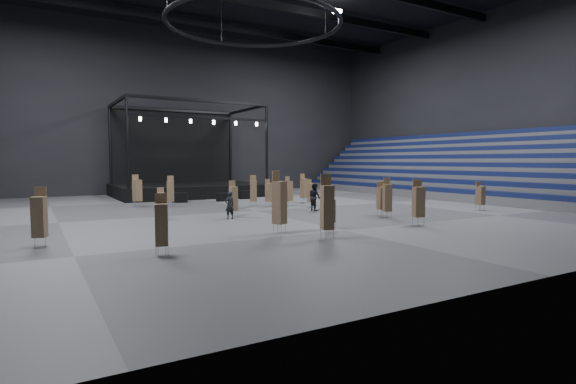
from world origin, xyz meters
TOP-DOWN VIEW (x-y plane):
  - floor at (0.00, 0.00)m, footprint 50.00×50.00m
  - wall_back at (0.00, 21.00)m, footprint 50.00×0.20m
  - wall_right at (25.00, 0.00)m, footprint 0.20×42.00m
  - bleachers_right at (22.94, 0.00)m, footprint 7.20×40.00m
  - stage at (0.00, 16.24)m, footprint 14.00×10.00m
  - truss_ring at (-0.00, 0.00)m, footprint 12.30×12.30m
  - flight_case_left at (-2.80, 8.83)m, footprint 1.41×1.03m
  - flight_case_mid at (0.84, 8.16)m, footprint 1.15×0.69m
  - flight_case_right at (3.57, 9.35)m, footprint 1.19×0.61m
  - chair_stack_0 at (4.74, -10.95)m, footprint 0.70×0.70m
  - chair_stack_1 at (-4.43, 5.76)m, footprint 0.65×0.65m
  - chair_stack_2 at (5.83, -6.75)m, footprint 0.58×0.58m
  - chair_stack_3 at (-3.26, -9.52)m, footprint 0.72×0.72m
  - chair_stack_4 at (5.06, 0.45)m, footprint 0.53×0.53m
  - chair_stack_5 at (-13.54, -7.73)m, footprint 0.64×0.64m
  - chair_stack_6 at (-9.64, -11.99)m, footprint 0.56×0.56m
  - chair_stack_7 at (5.51, -7.62)m, footprint 0.60×0.60m
  - chair_stack_8 at (3.94, 1.94)m, footprint 0.56×0.56m
  - chair_stack_9 at (-0.23, -9.59)m, footprint 0.51×0.51m
  - chair_stack_10 at (-2.67, -2.45)m, footprint 0.45×0.45m
  - chair_stack_11 at (6.19, 3.30)m, footprint 0.56×0.56m
  - chair_stack_12 at (1.21, 2.74)m, footprint 0.61×0.61m
  - chair_stack_13 at (2.25, 2.09)m, footprint 0.55×0.55m
  - chair_stack_14 at (-6.93, -1.24)m, footprint 0.49×0.49m
  - chair_stack_15 at (14.00, -7.95)m, footprint 0.50×0.50m
  - chair_stack_16 at (-2.13, -11.99)m, footprint 0.63×0.63m
  - chair_stack_17 at (-6.69, 6.89)m, footprint 0.70×0.70m
  - man_center at (-3.35, -3.43)m, footprint 0.66×0.49m
  - crew_member at (3.69, -2.12)m, footprint 0.75×0.96m

SIDE VIEW (x-z plane):
  - floor at x=0.00m, z-range 0.00..0.00m
  - flight_case_mid at x=0.84m, z-range 0.00..0.72m
  - flight_case_right at x=3.57m, z-range 0.00..0.78m
  - flight_case_left at x=-2.80m, z-range 0.00..0.85m
  - man_center at x=-3.35m, z-range 0.00..1.68m
  - chair_stack_9 at x=-0.23m, z-range 0.07..1.87m
  - crew_member at x=3.69m, z-range 0.00..1.95m
  - chair_stack_14 at x=-6.93m, z-range 0.06..1.98m
  - chair_stack_4 at x=5.06m, z-range 0.04..2.17m
  - chair_stack_15 at x=14.00m, z-range 0.08..2.14m
  - chair_stack_13 at x=2.25m, z-range 0.06..2.20m
  - chair_stack_2 at x=5.83m, z-range 0.07..2.27m
  - chair_stack_10 at x=-2.67m, z-range 0.04..2.34m
  - chair_stack_8 at x=3.94m, z-range 0.04..2.36m
  - chair_stack_6 at x=-9.64m, z-range 0.04..2.39m
  - chair_stack_1 at x=-4.43m, z-range 0.06..2.46m
  - chair_stack_12 at x=1.21m, z-range 0.04..2.48m
  - chair_stack_11 at x=6.19m, z-range 0.04..2.50m
  - chair_stack_7 at x=5.51m, z-range 0.03..2.54m
  - chair_stack_5 at x=-13.54m, z-range 0.05..2.54m
  - chair_stack_17 at x=-6.69m, z-range 0.07..2.56m
  - chair_stack_0 at x=4.74m, z-range 0.06..2.59m
  - stage at x=0.00m, z-range -3.15..6.05m
  - chair_stack_16 at x=-2.13m, z-range 0.02..2.96m
  - chair_stack_3 at x=-3.26m, z-range 0.02..3.10m
  - bleachers_right at x=22.94m, z-range -1.47..4.93m
  - wall_back at x=0.00m, z-range 0.00..18.00m
  - wall_right at x=25.00m, z-range 0.00..18.00m
  - truss_ring at x=0.00m, z-range 10.43..15.58m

